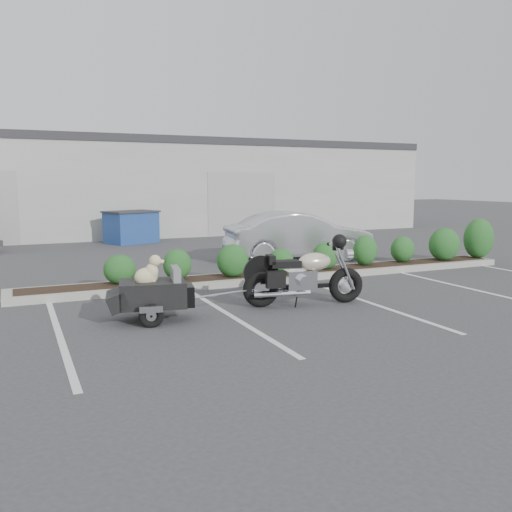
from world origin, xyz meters
name	(u,v)px	position (x,y,z in m)	size (l,w,h in m)	color
ground	(294,301)	(0.00, 0.00, 0.00)	(90.00, 90.00, 0.00)	#38383A
planter_kerb	(287,275)	(1.00, 2.20, 0.07)	(12.00, 1.00, 0.15)	#9E9E93
building	(121,186)	(0.00, 17.00, 2.00)	(26.00, 10.00, 4.00)	#9EA099
motorcycle	(304,277)	(0.02, -0.34, 0.52)	(2.27, 0.94, 1.31)	black
pet_trailer	(152,293)	(-2.76, -0.31, 0.46)	(1.84, 1.05, 1.08)	black
sedan	(299,236)	(2.68, 4.70, 0.69)	(1.45, 4.16, 1.37)	silver
dumpster	(131,227)	(-0.80, 11.00, 0.59)	(2.11, 1.82, 1.17)	navy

